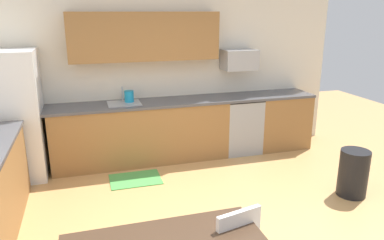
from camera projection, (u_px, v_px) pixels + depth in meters
The scene contains 14 objects.
ground_plane at pixel (219, 239), 3.80m from camera, with size 12.00×12.00×0.00m, color tan.
wall_back at pixel (163, 71), 5.86m from camera, with size 5.80×0.10×2.70m, color silver.
cabinet_run_back at pixel (142, 133), 5.67m from camera, with size 2.65×0.60×0.90m, color olive.
cabinet_run_back_right at pixel (280, 121), 6.32m from camera, with size 0.90×0.60×0.90m, color olive.
countertop_back at pixel (168, 102), 5.66m from camera, with size 4.80×0.64×0.04m, color #4C4C51.
upper_cabinets_back at pixel (145, 36), 5.42m from camera, with size 2.20×0.34×0.70m, color olive.
refrigerator at pixel (12, 116), 5.00m from camera, with size 0.76×0.70×1.77m, color white.
oven_range at pixel (239, 124), 6.12m from camera, with size 0.60×0.60×0.91m.
microwave at pixel (239, 60), 5.91m from camera, with size 0.54×0.36×0.32m, color #9EA0A5.
sink_basin at pixel (124, 108), 5.49m from camera, with size 0.48×0.40×0.14m, color #A5A8AD.
sink_faucet at pixel (122, 95), 5.61m from camera, with size 0.02×0.02×0.24m, color #B2B5BA.
trash_bin at pixel (353, 173), 4.65m from camera, with size 0.36×0.36×0.60m, color black.
floor_mat at pixel (135, 179), 5.15m from camera, with size 0.70×0.50×0.01m, color #4CA54C.
kettle at pixel (129, 97), 5.52m from camera, with size 0.14×0.14×0.20m, color #198CBF.
Camera 1 is at (-1.21, -3.08, 2.26)m, focal length 34.58 mm.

